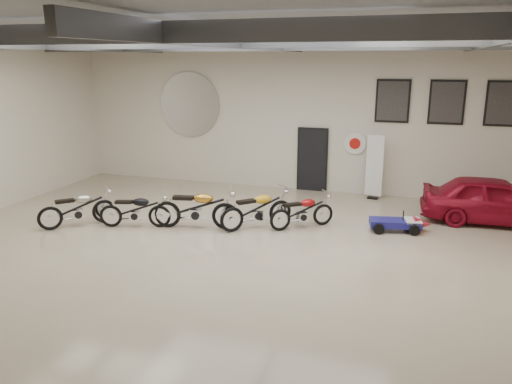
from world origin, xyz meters
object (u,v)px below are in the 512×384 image
(motorcycle_gold, at_px, (196,207))
(vintage_car, at_px, (495,200))
(go_kart, at_px, (401,221))
(motorcycle_black, at_px, (135,210))
(motorcycle_red, at_px, (302,211))
(motorcycle_yellow, at_px, (257,209))
(banner_stand, at_px, (374,168))
(motorcycle_silver, at_px, (77,208))

(motorcycle_gold, relative_size, vintage_car, 0.59)
(vintage_car, bearing_deg, go_kart, 119.71)
(go_kart, bearing_deg, motorcycle_black, -176.16)
(motorcycle_red, xyz_separation_m, vintage_car, (4.91, 2.01, 0.18))
(motorcycle_gold, xyz_separation_m, motorcycle_yellow, (1.52, 0.52, -0.05))
(banner_stand, distance_m, motorcycle_black, 7.59)
(motorcycle_yellow, height_order, go_kart, motorcycle_yellow)
(motorcycle_black, height_order, motorcycle_gold, motorcycle_gold)
(motorcycle_silver, xyz_separation_m, motorcycle_yellow, (4.63, 1.32, 0.02))
(motorcycle_silver, bearing_deg, motorcycle_red, -29.08)
(motorcycle_silver, height_order, vintage_car, vintage_car)
(motorcycle_gold, bearing_deg, motorcycle_red, 6.59)
(motorcycle_black, height_order, motorcycle_red, motorcycle_black)
(motorcycle_black, bearing_deg, motorcycle_gold, -2.02)
(motorcycle_red, bearing_deg, motorcycle_black, 157.56)
(motorcycle_gold, xyz_separation_m, motorcycle_red, (2.67, 0.89, -0.11))
(motorcycle_gold, height_order, vintage_car, vintage_car)
(motorcycle_red, relative_size, vintage_car, 0.47)
(motorcycle_silver, bearing_deg, vintage_car, -26.32)
(banner_stand, distance_m, motorcycle_red, 3.90)
(motorcycle_black, xyz_separation_m, motorcycle_red, (4.27, 1.29, -0.02))
(motorcycle_silver, relative_size, motorcycle_black, 1.06)
(motorcycle_black, relative_size, motorcycle_gold, 0.84)
(motorcycle_gold, xyz_separation_m, vintage_car, (7.58, 2.89, 0.07))
(banner_stand, xyz_separation_m, vintage_car, (3.36, -1.53, -0.35))
(motorcycle_black, distance_m, go_kart, 7.02)
(motorcycle_yellow, distance_m, motorcycle_red, 1.21)
(motorcycle_silver, relative_size, go_kart, 1.25)
(motorcycle_black, relative_size, go_kart, 1.18)
(banner_stand, bearing_deg, motorcycle_yellow, -114.47)
(motorcycle_silver, height_order, motorcycle_gold, motorcycle_gold)
(banner_stand, height_order, go_kart, banner_stand)
(banner_stand, height_order, vintage_car, banner_stand)
(motorcycle_silver, height_order, go_kart, motorcycle_silver)
(motorcycle_black, xyz_separation_m, go_kart, (6.78, 1.81, -0.20))
(motorcycle_yellow, distance_m, vintage_car, 6.52)
(banner_stand, bearing_deg, vintage_car, -14.23)
(motorcycle_silver, distance_m, motorcycle_red, 6.03)
(motorcycle_silver, bearing_deg, motorcycle_black, -30.64)
(motorcycle_red, height_order, go_kart, motorcycle_red)
(motorcycle_gold, height_order, motorcycle_yellow, motorcycle_gold)
(motorcycle_red, bearing_deg, motorcycle_yellow, 158.40)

